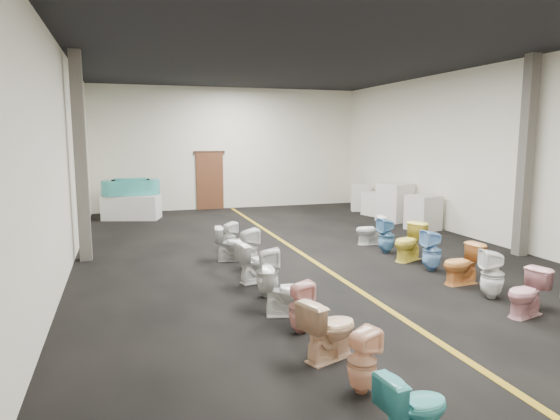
# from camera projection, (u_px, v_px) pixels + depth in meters

# --- Properties ---
(floor) EXTENTS (16.00, 16.00, 0.00)m
(floor) POSITION_uv_depth(u_px,v_px,m) (304.00, 255.00, 11.51)
(floor) COLOR black
(floor) RESTS_ON ground
(ceiling) EXTENTS (16.00, 16.00, 0.00)m
(ceiling) POSITION_uv_depth(u_px,v_px,m) (305.00, 53.00, 10.84)
(ceiling) COLOR black
(ceiling) RESTS_ON ground
(wall_back) EXTENTS (10.00, 0.00, 10.00)m
(wall_back) POSITION_uv_depth(u_px,v_px,m) (230.00, 149.00, 18.72)
(wall_back) COLOR silver
(wall_back) RESTS_ON ground
(wall_left) EXTENTS (0.00, 16.00, 16.00)m
(wall_left) POSITION_uv_depth(u_px,v_px,m) (63.00, 160.00, 9.68)
(wall_left) COLOR silver
(wall_left) RESTS_ON ground
(wall_right) EXTENTS (0.00, 16.00, 16.00)m
(wall_right) POSITION_uv_depth(u_px,v_px,m) (489.00, 155.00, 12.67)
(wall_right) COLOR silver
(wall_right) RESTS_ON ground
(aisle_stripe) EXTENTS (0.12, 15.60, 0.01)m
(aisle_stripe) POSITION_uv_depth(u_px,v_px,m) (304.00, 255.00, 11.50)
(aisle_stripe) COLOR olive
(aisle_stripe) RESTS_ON floor
(back_door) EXTENTS (1.00, 0.10, 2.10)m
(back_door) POSITION_uv_depth(u_px,v_px,m) (210.00, 181.00, 18.60)
(back_door) COLOR #562D19
(back_door) RESTS_ON floor
(door_frame) EXTENTS (1.15, 0.08, 0.10)m
(door_frame) POSITION_uv_depth(u_px,v_px,m) (209.00, 152.00, 18.45)
(door_frame) COLOR #331C11
(door_frame) RESTS_ON back_door
(column_left) EXTENTS (0.25, 0.25, 4.50)m
(column_left) POSITION_uv_depth(u_px,v_px,m) (81.00, 158.00, 10.70)
(column_left) COLOR #59544C
(column_left) RESTS_ON floor
(column_right) EXTENTS (0.25, 0.25, 4.50)m
(column_right) POSITION_uv_depth(u_px,v_px,m) (526.00, 157.00, 11.18)
(column_right) COLOR #59544C
(column_right) RESTS_ON floor
(display_table) EXTENTS (1.96, 1.37, 0.79)m
(display_table) POSITION_uv_depth(u_px,v_px,m) (132.00, 207.00, 16.43)
(display_table) COLOR white
(display_table) RESTS_ON floor
(bathtub) EXTENTS (1.86, 0.72, 0.55)m
(bathtub) POSITION_uv_depth(u_px,v_px,m) (131.00, 187.00, 16.33)
(bathtub) COLOR teal
(bathtub) RESTS_ON display_table
(appliance_crate_a) EXTENTS (0.94, 0.94, 1.01)m
(appliance_crate_a) POSITION_uv_depth(u_px,v_px,m) (423.00, 213.00, 14.51)
(appliance_crate_a) COLOR silver
(appliance_crate_a) RESTS_ON floor
(appliance_crate_b) EXTENTS (1.12, 1.12, 1.21)m
(appliance_crate_b) POSITION_uv_depth(u_px,v_px,m) (395.00, 202.00, 15.99)
(appliance_crate_b) COLOR silver
(appliance_crate_b) RESTS_ON floor
(appliance_crate_c) EXTENTS (0.87, 0.87, 0.79)m
(appliance_crate_c) POSITION_uv_depth(u_px,v_px,m) (375.00, 204.00, 17.24)
(appliance_crate_c) COLOR silver
(appliance_crate_c) RESTS_ON floor
(appliance_crate_d) EXTENTS (0.88, 0.88, 0.95)m
(appliance_crate_d) POSITION_uv_depth(u_px,v_px,m) (360.00, 198.00, 18.30)
(appliance_crate_d) COLOR silver
(appliance_crate_d) RESTS_ON floor
(toilet_left_0) EXTENTS (0.70, 0.45, 0.67)m
(toilet_left_0) POSITION_uv_depth(u_px,v_px,m) (414.00, 407.00, 4.41)
(toilet_left_0) COLOR #41ACAF
(toilet_left_0) RESTS_ON floor
(toilet_left_1) EXTENTS (0.41, 0.40, 0.71)m
(toilet_left_1) POSITION_uv_depth(u_px,v_px,m) (362.00, 361.00, 5.28)
(toilet_left_1) COLOR #FDBE97
(toilet_left_1) RESTS_ON floor
(toilet_left_2) EXTENTS (0.86, 0.67, 0.77)m
(toilet_left_2) POSITION_uv_depth(u_px,v_px,m) (329.00, 328.00, 6.09)
(toilet_left_2) COLOR beige
(toilet_left_2) RESTS_ON floor
(toilet_left_3) EXTENTS (0.36, 0.35, 0.73)m
(toilet_left_3) POSITION_uv_depth(u_px,v_px,m) (300.00, 307.00, 6.90)
(toilet_left_3) COLOR #E3A098
(toilet_left_3) RESTS_ON floor
(toilet_left_4) EXTENTS (0.82, 0.59, 0.75)m
(toilet_left_4) POSITION_uv_depth(u_px,v_px,m) (286.00, 291.00, 7.59)
(toilet_left_4) COLOR white
(toilet_left_4) RESTS_ON floor
(toilet_left_5) EXTENTS (0.44, 0.44, 0.84)m
(toilet_left_5) POSITION_uv_depth(u_px,v_px,m) (267.00, 273.00, 8.44)
(toilet_left_5) COLOR silver
(toilet_left_5) RESTS_ON floor
(toilet_left_6) EXTENTS (0.83, 0.58, 0.76)m
(toilet_left_6) POSITION_uv_depth(u_px,v_px,m) (257.00, 262.00, 9.32)
(toilet_left_6) COLOR white
(toilet_left_6) RESTS_ON floor
(toilet_left_7) EXTENTS (0.45, 0.45, 0.85)m
(toilet_left_7) POSITION_uv_depth(u_px,v_px,m) (248.00, 249.00, 10.19)
(toilet_left_7) COLOR silver
(toilet_left_7) RESTS_ON floor
(toilet_left_8) EXTENTS (0.81, 0.54, 0.76)m
(toilet_left_8) POSITION_uv_depth(u_px,v_px,m) (232.00, 243.00, 10.94)
(toilet_left_8) COLOR silver
(toilet_left_8) RESTS_ON floor
(toilet_left_9) EXTENTS (0.42, 0.42, 0.71)m
(toilet_left_9) POSITION_uv_depth(u_px,v_px,m) (229.00, 237.00, 11.78)
(toilet_left_9) COLOR white
(toilet_left_9) RESTS_ON floor
(toilet_right_3) EXTENTS (0.79, 0.57, 0.73)m
(toilet_right_3) POSITION_uv_depth(u_px,v_px,m) (527.00, 293.00, 7.53)
(toilet_right_3) COLOR #E5A1A7
(toilet_right_3) RESTS_ON floor
(toilet_right_4) EXTENTS (0.48, 0.48, 0.84)m
(toilet_right_4) POSITION_uv_depth(u_px,v_px,m) (492.00, 274.00, 8.36)
(toilet_right_4) COLOR white
(toilet_right_4) RESTS_ON floor
(toilet_right_5) EXTENTS (0.78, 0.48, 0.76)m
(toilet_right_5) POSITION_uv_depth(u_px,v_px,m) (462.00, 264.00, 9.17)
(toilet_right_5) COLOR #EC9546
(toilet_right_5) RESTS_ON floor
(toilet_right_6) EXTENTS (0.40, 0.40, 0.84)m
(toilet_right_6) POSITION_uv_depth(u_px,v_px,m) (432.00, 251.00, 10.08)
(toilet_right_6) COLOR #7DB2E3
(toilet_right_6) RESTS_ON floor
(toilet_right_7) EXTENTS (0.93, 0.76, 0.83)m
(toilet_right_7) POSITION_uv_depth(u_px,v_px,m) (409.00, 242.00, 10.92)
(toilet_right_7) COLOR yellow
(toilet_right_7) RESTS_ON floor
(toilet_right_8) EXTENTS (0.39, 0.38, 0.82)m
(toilet_right_8) POSITION_uv_depth(u_px,v_px,m) (386.00, 236.00, 11.63)
(toilet_right_8) COLOR #62A1CF
(toilet_right_8) RESTS_ON floor
(toilet_right_9) EXTENTS (0.79, 0.56, 0.73)m
(toilet_right_9) POSITION_uv_depth(u_px,v_px,m) (370.00, 230.00, 12.55)
(toilet_right_9) COLOR silver
(toilet_right_9) RESTS_ON floor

